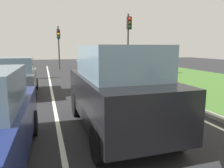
% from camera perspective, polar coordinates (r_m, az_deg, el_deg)
% --- Properties ---
extents(ground_plane, '(60.00, 60.00, 0.00)m').
position_cam_1_polar(ground_plane, '(11.29, -11.99, -1.94)').
color(ground_plane, '#262628').
extents(lane_line_center, '(0.12, 32.00, 0.01)m').
position_cam_1_polar(lane_line_center, '(11.25, -15.55, -2.11)').
color(lane_line_center, silver).
rests_on(lane_line_center, ground).
extents(lane_line_right_edge, '(0.12, 32.00, 0.01)m').
position_cam_1_polar(lane_line_right_edge, '(12.14, 5.16, -0.93)').
color(lane_line_right_edge, silver).
rests_on(lane_line_right_edge, ground).
extents(grass_verge_right, '(9.00, 48.00, 0.06)m').
position_cam_1_polar(grass_verge_right, '(14.71, 23.10, 0.29)').
color(grass_verge_right, '#3D6628').
rests_on(grass_verge_right, ground).
extents(curb_right, '(0.24, 48.00, 0.12)m').
position_cam_1_polar(curb_right, '(12.33, 7.31, -0.54)').
color(curb_right, '#9E9B93').
rests_on(curb_right, ground).
extents(car_suv_ahead, '(1.97, 4.50, 2.28)m').
position_cam_1_polar(car_suv_ahead, '(5.73, 1.30, -1.06)').
color(car_suv_ahead, black).
rests_on(car_suv_ahead, ground).
extents(car_hatchback_far, '(1.73, 3.70, 1.78)m').
position_cam_1_polar(car_hatchback_far, '(10.94, -23.76, 1.77)').
color(car_hatchback_far, '#474C51').
rests_on(car_hatchback_far, ground).
extents(traffic_light_near_right, '(0.32, 0.50, 4.65)m').
position_cam_1_polar(traffic_light_near_right, '(16.49, 4.39, 12.86)').
color(traffic_light_near_right, '#2D2D2D').
rests_on(traffic_light_near_right, ground).
extents(traffic_light_far_median, '(0.32, 0.50, 4.30)m').
position_cam_1_polar(traffic_light_far_median, '(22.76, -13.87, 11.00)').
color(traffic_light_far_median, '#2D2D2D').
rests_on(traffic_light_far_median, ground).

